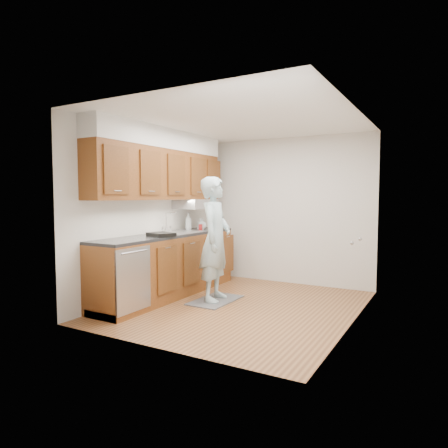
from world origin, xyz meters
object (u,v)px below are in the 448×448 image
Objects in this scene: steel_can at (202,227)px; dish_rack at (161,234)px; soda_can at (200,228)px; soap_bottle_c at (202,223)px; soap_bottle_b at (201,224)px; soap_bottle_a at (188,221)px; person at (215,231)px.

steel_can reaches higher than dish_rack.
steel_can reaches higher than soda_can.
soap_bottle_c is 0.33m from steel_can.
soda_can is 0.10m from steel_can.
soap_bottle_b is 1.01× the size of soap_bottle_c.
soap_bottle_a is 2.64× the size of soda_can.
soap_bottle_b is at bearing 116.08° from dish_rack.
soap_bottle_a reaches higher than dish_rack.
soap_bottle_c reaches higher than steel_can.
soda_can is 0.99× the size of steel_can.
soap_bottle_a reaches higher than steel_can.
steel_can is (-0.65, 0.66, -0.02)m from person.
steel_can is at bearing 32.93° from person.
person reaches higher than steel_can.
soap_bottle_c is 1.72× the size of soda_can.
steel_can is (0.14, -0.18, -0.04)m from soap_bottle_b.
dish_rack is (-0.00, -1.01, -0.03)m from soda_can.
steel_can is at bearing 110.03° from dish_rack.
soap_bottle_b is (-0.79, 0.84, 0.02)m from person.
soap_bottle_b reaches higher than dish_rack.
dish_rack is (0.04, -1.11, -0.03)m from steel_can.
soda_can is at bearing -57.34° from soap_bottle_b.
soda_can is at bearing -61.38° from soap_bottle_c.
dish_rack is at bearing -90.11° from soda_can.
soap_bottle_c is 1.70× the size of steel_can.
steel_can is 0.32× the size of dish_rack.
person is 18.36× the size of steel_can.
person is at bearing -35.98° from soap_bottle_a.
person is 0.76m from dish_rack.
soap_bottle_b is (0.13, 0.17, -0.05)m from soap_bottle_a.
soap_bottle_c is at bearing 118.62° from soda_can.
person reaches higher than soap_bottle_c.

